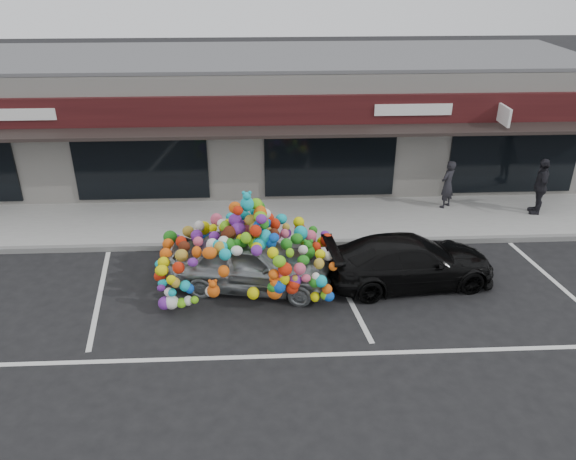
{
  "coord_description": "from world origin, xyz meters",
  "views": [
    {
      "loc": [
        0.84,
        -11.52,
        7.55
      ],
      "look_at": [
        1.46,
        1.4,
        1.07
      ],
      "focal_mm": 35.0,
      "sensor_mm": 36.0,
      "label": 1
    }
  ],
  "objects_px": {
    "black_sedan": "(410,261)",
    "pedestrian_c": "(540,186)",
    "toy_car": "(250,256)",
    "pedestrian_a": "(448,184)"
  },
  "relations": [
    {
      "from": "toy_car",
      "to": "pedestrian_a",
      "type": "relative_size",
      "value": 2.98
    },
    {
      "from": "pedestrian_a",
      "to": "pedestrian_c",
      "type": "relative_size",
      "value": 0.87
    },
    {
      "from": "black_sedan",
      "to": "pedestrian_c",
      "type": "height_order",
      "value": "pedestrian_c"
    },
    {
      "from": "black_sedan",
      "to": "pedestrian_a",
      "type": "xyz_separation_m",
      "value": [
        2.21,
        4.23,
        0.31
      ]
    },
    {
      "from": "black_sedan",
      "to": "pedestrian_a",
      "type": "height_order",
      "value": "pedestrian_a"
    },
    {
      "from": "toy_car",
      "to": "pedestrian_c",
      "type": "bearing_deg",
      "value": -56.8
    },
    {
      "from": "toy_car",
      "to": "pedestrian_c",
      "type": "height_order",
      "value": "toy_car"
    },
    {
      "from": "black_sedan",
      "to": "toy_car",
      "type": "bearing_deg",
      "value": 83.11
    },
    {
      "from": "toy_car",
      "to": "pedestrian_c",
      "type": "relative_size",
      "value": 2.59
    },
    {
      "from": "black_sedan",
      "to": "pedestrian_c",
      "type": "relative_size",
      "value": 2.39
    }
  ]
}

